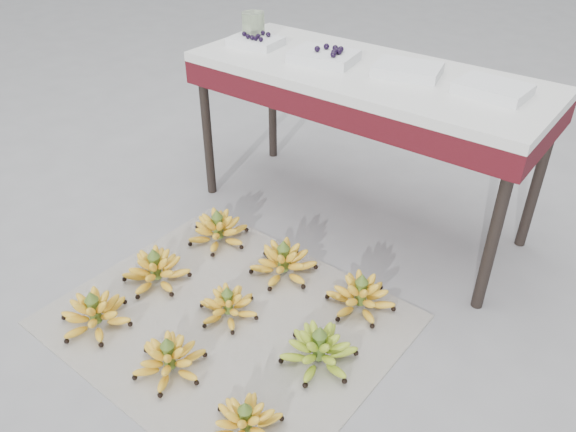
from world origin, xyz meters
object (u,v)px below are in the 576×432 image
Objects in this scene: bunch_back_center at (284,262)px; bunch_back_right at (361,296)px; bunch_front_right at (246,423)px; bunch_mid_right at (319,349)px; tray_left at (324,56)px; bunch_mid_center at (228,305)px; bunch_back_left at (218,230)px; tray_far_right at (493,89)px; bunch_front_center at (169,359)px; bunch_mid_left at (156,270)px; newspaper_mat at (228,319)px; bunch_front_left at (95,314)px; tray_far_left at (256,41)px; glass_jar at (253,27)px; tray_right at (407,70)px; vendor_table at (365,88)px.

bunch_back_right is at bearing 25.14° from bunch_back_center.
bunch_back_center reaches higher than bunch_front_right.
bunch_mid_right is 1.27m from tray_left.
bunch_back_left is at bearing 123.91° from bunch_mid_center.
bunch_front_right is 1.51m from tray_far_right.
bunch_back_center is (-0.01, 0.67, 0.01)m from bunch_front_center.
bunch_front_right is 0.85m from bunch_mid_left.
newspaper_mat is 3.60× the size of bunch_mid_right.
bunch_back_center is (-0.39, 0.70, 0.01)m from bunch_front_right.
tray_far_left reaches higher than bunch_front_left.
bunch_front_center is 1.60m from glass_jar.
tray_far_left is at bearing 143.45° from bunch_front_right.
tray_right reaches higher than bunch_back_right.
tray_far_left is at bearing 109.17° from bunch_mid_center.
tray_far_left is (-0.18, 0.91, 0.71)m from bunch_mid_left.
bunch_back_center is at bearing -1.57° from bunch_back_left.
bunch_mid_left is 1.23× the size of bunch_mid_center.
bunch_front_right is at bearing -108.98° from bunch_mid_right.
bunch_back_left is 0.93× the size of tray_right.
bunch_mid_right is (0.79, 0.37, 0.00)m from bunch_front_left.
bunch_front_center is 1.48m from tray_right.
glass_jar is at bearing 174.13° from tray_left.
vendor_table is (0.01, 0.58, 0.61)m from bunch_back_center.
glass_jar is (-0.25, 0.58, 0.76)m from bunch_back_left.
bunch_back_center is at bearing 89.63° from newspaper_mat.
glass_jar is at bearing 122.38° from bunch_mid_left.
bunch_mid_center is 1.32m from tray_far_right.
bunch_back_right is at bearing -28.81° from tray_far_left.
glass_jar is at bearing 179.16° from vendor_table.
bunch_front_center is at bearing -155.32° from bunch_mid_right.
bunch_mid_right is 1.15m from vendor_table.
vendor_table is (-0.37, 0.56, 0.61)m from bunch_back_right.
newspaper_mat is at bearing -57.28° from tray_far_left.
vendor_table reaches higher than bunch_front_right.
bunch_front_right reaches higher than bunch_mid_center.
vendor_table reaches higher than bunch_back_right.
bunch_front_left is 0.89× the size of bunch_front_center.
bunch_back_right is 1.01× the size of tray_right.
bunch_back_center is at bearing 174.71° from bunch_back_right.
bunch_front_left is 0.87m from bunch_mid_right.
bunch_mid_center is 1.10m from vendor_table.
glass_jar is (-0.05, 0.05, 0.05)m from tray_far_left.
bunch_back_left is at bearing -70.32° from tray_far_left.
bunch_back_right is 0.95m from tray_far_right.
tray_right is (-0.19, 0.60, 0.72)m from bunch_back_right.
bunch_front_left is at bearing -150.25° from bunch_mid_center.
bunch_back_right is at bearing 76.45° from bunch_front_center.
bunch_mid_center is 0.18× the size of vendor_table.
bunch_front_left reaches higher than bunch_front_center.
tray_right reaches higher than bunch_front_right.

